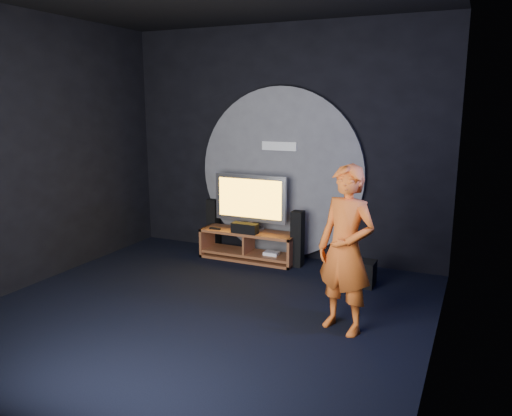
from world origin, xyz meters
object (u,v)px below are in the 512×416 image
(tower_speaker_right, at_px, (297,239))
(subwoofer, at_px, (363,273))
(media_console, at_px, (249,247))
(player, at_px, (346,250))
(tv, at_px, (250,200))
(tower_speaker_left, at_px, (213,224))

(tower_speaker_right, height_order, subwoofer, tower_speaker_right)
(media_console, height_order, player, player)
(media_console, distance_m, tv, 0.72)
(tower_speaker_left, relative_size, player, 0.47)
(tower_speaker_right, height_order, player, player)
(tv, xyz_separation_m, tower_speaker_left, (-0.78, 0.23, -0.50))
(media_console, bearing_deg, tower_speaker_right, 1.20)
(tv, height_order, player, player)
(tv, distance_m, tower_speaker_right, 0.93)
(tower_speaker_right, bearing_deg, subwoofer, -20.42)
(player, bearing_deg, tv, 156.17)
(subwoofer, distance_m, player, 1.57)
(tv, relative_size, tower_speaker_left, 1.39)
(tower_speaker_left, xyz_separation_m, tower_speaker_right, (1.56, -0.28, 0.00))
(player, bearing_deg, tower_speaker_right, 142.64)
(media_console, bearing_deg, subwoofer, -11.67)
(tv, distance_m, tower_speaker_left, 0.96)
(media_console, xyz_separation_m, player, (1.94, -1.77, 0.69))
(media_console, height_order, tower_speaker_right, tower_speaker_right)
(tv, relative_size, tower_speaker_right, 1.39)
(subwoofer, xyz_separation_m, player, (0.10, -1.39, 0.71))
(tower_speaker_left, distance_m, subwoofer, 2.72)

